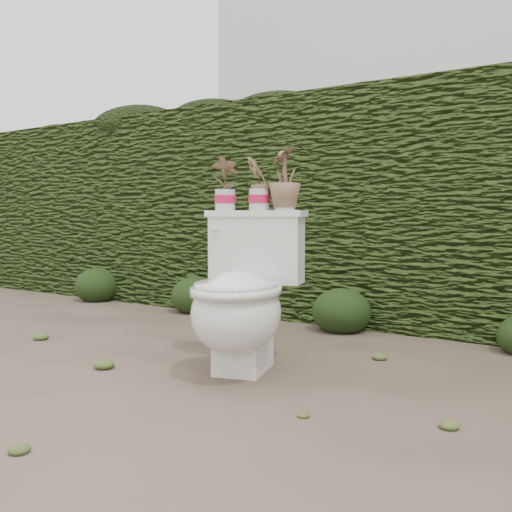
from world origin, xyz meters
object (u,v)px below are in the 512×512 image
Objects in this scene: potted_plant_left at (225,185)px; potted_plant_center at (259,185)px; potted_plant_right at (285,180)px; toilet at (242,298)px.

potted_plant_left is 0.19m from potted_plant_center.
toilet is at bearing -29.63° from potted_plant_right.
potted_plant_left is 0.32m from potted_plant_right.
potted_plant_left is at bearing -51.81° from potted_plant_center.
potted_plant_left is 0.87× the size of potted_plant_right.
potted_plant_left is 1.01× the size of potted_plant_center.
potted_plant_right is at bearing 58.31° from toilet.
potted_plant_right reaches higher than potted_plant_center.
potted_plant_left is (-0.23, 0.18, 0.55)m from toilet.
potted_plant_left is at bearing -87.94° from potted_plant_right.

